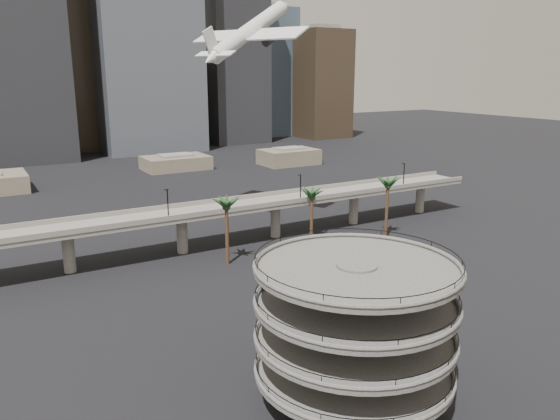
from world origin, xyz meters
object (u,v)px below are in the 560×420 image
car_a (346,325)px  car_c (447,267)px  overpass (231,211)px  parking_ramp (355,320)px  car_b (336,279)px  airborne_jet (250,32)px

car_a → car_c: (30.67, 9.50, 0.02)m
overpass → car_c: overpass is taller
parking_ramp → car_b: 36.60m
overpass → car_c: size_ratio=27.58×
airborne_jet → car_b: size_ratio=7.65×
overpass → car_b: 30.75m
car_a → car_c: size_ratio=0.83×
airborne_jet → car_a: 76.24m
car_a → car_b: car_a is taller
airborne_jet → car_a: (-15.96, -59.92, -44.36)m
airborne_jet → car_c: (14.71, -50.42, -44.34)m
airborne_jet → car_a: bearing=-129.4°
parking_ramp → car_b: (19.37, 29.66, -9.17)m
car_a → car_c: 32.11m
parking_ramp → airborne_jet: airborne_jet is taller
overpass → car_c: (27.78, -35.08, -6.66)m
parking_ramp → airborne_jet: 86.28m
overpass → car_b: overpass is taller
overpass → airborne_jet: (13.07, 15.34, 37.69)m
airborne_jet → parking_ramp: bearing=-133.8°
car_a → car_c: car_c is taller
car_c → car_a: bearing=141.8°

